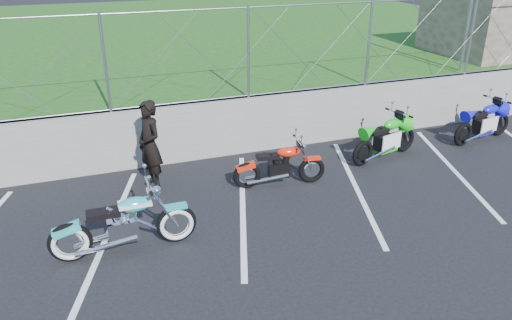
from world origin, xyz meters
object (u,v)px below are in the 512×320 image
object	(u,v)px
cruiser_turquoise	(126,226)
sportbike_blue	(484,123)
sportbike_green	(386,140)
person_standing	(150,145)
naked_orange	(281,167)

from	to	relation	value
cruiser_turquoise	sportbike_blue	bearing A→B (deg)	12.39
sportbike_green	person_standing	xyz separation A→B (m)	(-5.16, 0.39, 0.45)
cruiser_turquoise	person_standing	xyz separation A→B (m)	(0.75, 2.14, 0.43)
sportbike_blue	cruiser_turquoise	bearing A→B (deg)	-178.01
cruiser_turquoise	person_standing	world-z (taller)	person_standing
naked_orange	sportbike_blue	world-z (taller)	sportbike_blue
naked_orange	person_standing	size ratio (longest dim) A/B	1.05
naked_orange	sportbike_blue	xyz separation A→B (m)	(5.60, 0.56, 0.04)
sportbike_green	naked_orange	bearing A→B (deg)	174.17
sportbike_green	sportbike_blue	distance (m)	2.86
naked_orange	sportbike_green	size ratio (longest dim) A/B	0.97
sportbike_green	sportbike_blue	bearing A→B (deg)	-12.85
sportbike_blue	person_standing	bearing A→B (deg)	168.03
sportbike_green	sportbike_blue	xyz separation A→B (m)	(2.86, 0.11, -0.00)
sportbike_blue	person_standing	size ratio (longest dim) A/B	1.09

